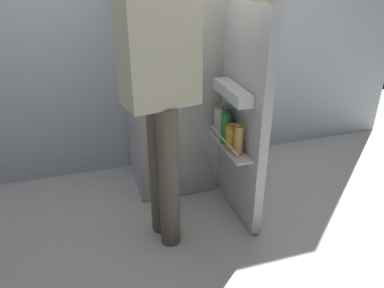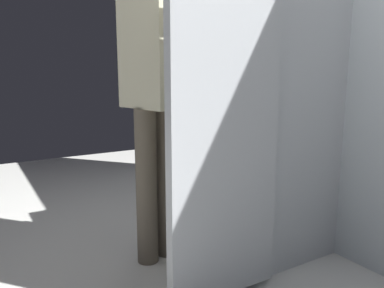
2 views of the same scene
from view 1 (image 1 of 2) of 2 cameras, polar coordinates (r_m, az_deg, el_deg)
name	(u,v)px [view 1 (image 1 of 2)]	position (r m, az deg, el deg)	size (l,w,h in m)	color
ground_plane	(192,216)	(2.60, -0.06, -10.96)	(6.55, 6.55, 0.00)	silver
kitchen_wall	(157,7)	(2.92, -5.41, 20.09)	(4.40, 0.10, 2.52)	silver
refrigerator	(176,75)	(2.63, -2.49, 10.51)	(0.65, 1.14, 1.72)	silver
person	(162,70)	(1.96, -4.65, 11.21)	(0.63, 0.66, 1.77)	#665B4C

